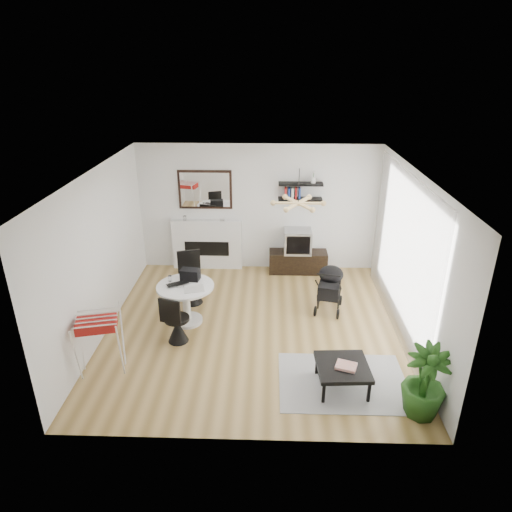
{
  "coord_description": "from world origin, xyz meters",
  "views": [
    {
      "loc": [
        0.26,
        -6.68,
        4.3
      ],
      "look_at": [
        0.03,
        0.4,
        1.18
      ],
      "focal_mm": 32.0,
      "sensor_mm": 36.0,
      "label": 1
    }
  ],
  "objects_px": {
    "crt_tv": "(298,241)",
    "stroller": "(329,290)",
    "potted_plant": "(425,382)",
    "tv_console": "(298,262)",
    "fireplace": "(207,238)",
    "dining_table": "(186,298)",
    "coffee_table": "(343,368)",
    "drying_rack": "(100,343)"
  },
  "relations": [
    {
      "from": "crt_tv",
      "to": "stroller",
      "type": "xyz_separation_m",
      "value": [
        0.51,
        -1.56,
        -0.32
      ]
    },
    {
      "from": "fireplace",
      "to": "stroller",
      "type": "xyz_separation_m",
      "value": [
        2.46,
        -1.71,
        -0.3
      ]
    },
    {
      "from": "drying_rack",
      "to": "coffee_table",
      "type": "distance_m",
      "value": 3.48
    },
    {
      "from": "tv_console",
      "to": "dining_table",
      "type": "height_order",
      "value": "dining_table"
    },
    {
      "from": "crt_tv",
      "to": "dining_table",
      "type": "bearing_deg",
      "value": -133.72
    },
    {
      "from": "drying_rack",
      "to": "stroller",
      "type": "height_order",
      "value": "drying_rack"
    },
    {
      "from": "crt_tv",
      "to": "coffee_table",
      "type": "bearing_deg",
      "value": -83.24
    },
    {
      "from": "crt_tv",
      "to": "coffee_table",
      "type": "xyz_separation_m",
      "value": [
        0.45,
        -3.76,
        -0.38
      ]
    },
    {
      "from": "fireplace",
      "to": "potted_plant",
      "type": "distance_m",
      "value": 5.53
    },
    {
      "from": "tv_console",
      "to": "coffee_table",
      "type": "height_order",
      "value": "tv_console"
    },
    {
      "from": "fireplace",
      "to": "dining_table",
      "type": "relative_size",
      "value": 2.2
    },
    {
      "from": "tv_console",
      "to": "potted_plant",
      "type": "height_order",
      "value": "potted_plant"
    },
    {
      "from": "fireplace",
      "to": "coffee_table",
      "type": "relative_size",
      "value": 2.87
    },
    {
      "from": "fireplace",
      "to": "dining_table",
      "type": "bearing_deg",
      "value": -91.84
    },
    {
      "from": "crt_tv",
      "to": "potted_plant",
      "type": "height_order",
      "value": "potted_plant"
    },
    {
      "from": "dining_table",
      "to": "stroller",
      "type": "xyz_separation_m",
      "value": [
        2.53,
        0.55,
        -0.09
      ]
    },
    {
      "from": "tv_console",
      "to": "crt_tv",
      "type": "height_order",
      "value": "crt_tv"
    },
    {
      "from": "fireplace",
      "to": "dining_table",
      "type": "distance_m",
      "value": 2.27
    },
    {
      "from": "fireplace",
      "to": "tv_console",
      "type": "bearing_deg",
      "value": -4.33
    },
    {
      "from": "stroller",
      "to": "coffee_table",
      "type": "xyz_separation_m",
      "value": [
        -0.07,
        -2.2,
        -0.05
      ]
    },
    {
      "from": "tv_console",
      "to": "potted_plant",
      "type": "distance_m",
      "value": 4.47
    },
    {
      "from": "fireplace",
      "to": "drying_rack",
      "type": "xyz_separation_m",
      "value": [
        -1.07,
        -3.67,
        -0.19
      ]
    },
    {
      "from": "stroller",
      "to": "potted_plant",
      "type": "xyz_separation_m",
      "value": [
        0.89,
        -2.68,
        0.12
      ]
    },
    {
      "from": "dining_table",
      "to": "coffee_table",
      "type": "relative_size",
      "value": 1.3
    },
    {
      "from": "drying_rack",
      "to": "stroller",
      "type": "xyz_separation_m",
      "value": [
        3.53,
        1.96,
        -0.11
      ]
    },
    {
      "from": "stroller",
      "to": "potted_plant",
      "type": "height_order",
      "value": "potted_plant"
    },
    {
      "from": "crt_tv",
      "to": "dining_table",
      "type": "relative_size",
      "value": 0.58
    },
    {
      "from": "dining_table",
      "to": "drying_rack",
      "type": "distance_m",
      "value": 1.73
    },
    {
      "from": "stroller",
      "to": "coffee_table",
      "type": "height_order",
      "value": "stroller"
    },
    {
      "from": "drying_rack",
      "to": "tv_console",
      "type": "bearing_deg",
      "value": 35.42
    },
    {
      "from": "fireplace",
      "to": "crt_tv",
      "type": "xyz_separation_m",
      "value": [
        1.94,
        -0.15,
        0.03
      ]
    },
    {
      "from": "dining_table",
      "to": "crt_tv",
      "type": "bearing_deg",
      "value": 46.28
    },
    {
      "from": "tv_console",
      "to": "crt_tv",
      "type": "distance_m",
      "value": 0.48
    },
    {
      "from": "coffee_table",
      "to": "potted_plant",
      "type": "xyz_separation_m",
      "value": [
        0.96,
        -0.48,
        0.17
      ]
    },
    {
      "from": "potted_plant",
      "to": "tv_console",
      "type": "bearing_deg",
      "value": 108.03
    },
    {
      "from": "crt_tv",
      "to": "drying_rack",
      "type": "height_order",
      "value": "crt_tv"
    },
    {
      "from": "dining_table",
      "to": "drying_rack",
      "type": "height_order",
      "value": "drying_rack"
    },
    {
      "from": "stroller",
      "to": "coffee_table",
      "type": "relative_size",
      "value": 1.2
    },
    {
      "from": "dining_table",
      "to": "stroller",
      "type": "distance_m",
      "value": 2.59
    },
    {
      "from": "fireplace",
      "to": "potted_plant",
      "type": "xyz_separation_m",
      "value": [
        3.35,
        -4.39,
        -0.18
      ]
    },
    {
      "from": "drying_rack",
      "to": "potted_plant",
      "type": "bearing_deg",
      "value": -23.04
    },
    {
      "from": "fireplace",
      "to": "dining_table",
      "type": "height_order",
      "value": "fireplace"
    }
  ]
}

